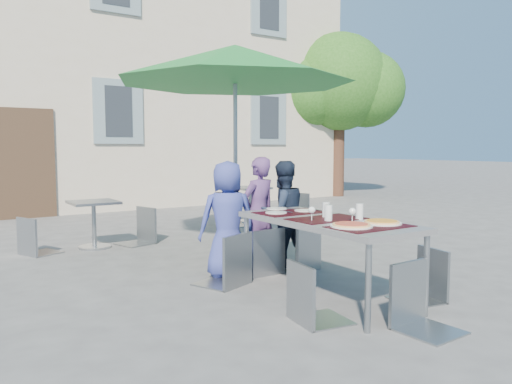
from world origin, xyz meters
TOP-DOWN VIEW (x-y plane):
  - ground at (0.00, 0.00)m, footprint 90.00×90.00m
  - building at (-0.00, 11.50)m, footprint 13.60×8.20m
  - tree at (6.55, 7.54)m, footprint 3.60×3.00m
  - dining_table at (-0.45, 0.13)m, footprint 0.80×1.85m
  - pizza_near_left at (-0.61, -0.36)m, footprint 0.36×0.36m
  - pizza_near_right at (-0.26, -0.38)m, footprint 0.34×0.34m
  - glassware at (-0.41, 0.04)m, footprint 0.50×0.44m
  - place_settings at (-0.43, 0.78)m, footprint 0.61×0.51m
  - child_0 at (-0.84, 1.30)m, footprint 0.71×0.55m
  - child_1 at (-0.34, 1.43)m, footprint 0.53×0.39m
  - child_2 at (-0.06, 1.35)m, footprint 0.64×0.40m
  - chair_0 at (-1.01, 0.98)m, footprint 0.60×0.60m
  - chair_1 at (-0.45, 1.18)m, footprint 0.45×0.45m
  - chair_2 at (0.01, 1.06)m, footprint 0.53×0.54m
  - chair_3 at (-1.01, -0.33)m, footprint 0.48×0.48m
  - chair_4 at (0.27, -0.43)m, footprint 0.47×0.47m
  - chair_5 at (-0.38, -0.89)m, footprint 0.45×0.45m
  - patio_umbrella at (-0.13, 2.31)m, footprint 3.11×3.11m
  - cafe_table_0 at (-1.62, 3.68)m, footprint 0.63×0.63m
  - bg_chair_l_0 at (-2.41, 3.68)m, footprint 0.56×0.56m
  - bg_chair_r_0 at (-0.95, 3.68)m, footprint 0.56×0.55m
  - cafe_table_1 at (1.55, 4.56)m, footprint 0.63×0.63m
  - bg_chair_l_1 at (1.03, 4.32)m, footprint 0.52×0.52m
  - bg_chair_r_1 at (2.50, 4.33)m, footprint 0.54×0.54m

SIDE VIEW (x-z plane):
  - ground at x=0.00m, z-range 0.00..0.00m
  - cafe_table_0 at x=-1.62m, z-range 0.09..0.76m
  - cafe_table_1 at x=1.55m, z-range 0.10..0.77m
  - chair_4 at x=0.27m, z-range 0.08..0.99m
  - chair_3 at x=-1.01m, z-range 0.08..1.02m
  - bg_chair_l_0 at x=-2.41m, z-range 0.08..1.04m
  - chair_5 at x=-0.38m, z-range 0.09..1.06m
  - chair_2 at x=0.01m, z-range 0.09..1.07m
  - chair_1 at x=-0.45m, z-range 0.09..1.07m
  - bg_chair_r_1 at x=2.50m, z-range 0.09..1.08m
  - bg_chair_r_0 at x=-0.95m, z-range 0.09..1.10m
  - chair_0 at x=-1.01m, z-range 0.09..1.13m
  - bg_chair_l_1 at x=1.03m, z-range 0.10..1.15m
  - child_2 at x=-0.06m, z-range 0.00..1.26m
  - child_0 at x=-0.84m, z-range 0.00..1.28m
  - child_1 at x=-0.34m, z-range 0.00..1.31m
  - dining_table at x=-0.45m, z-range 0.32..1.07m
  - place_settings at x=-0.43m, z-range 0.76..0.77m
  - pizza_near_right at x=-0.26m, z-range 0.75..0.78m
  - pizza_near_left at x=-0.61m, z-range 0.75..0.78m
  - glassware at x=-0.41m, z-range 0.75..0.90m
  - patio_umbrella at x=-0.13m, z-range 1.11..3.86m
  - tree at x=6.55m, z-range 0.90..5.60m
  - building at x=0.00m, z-range -0.70..10.40m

